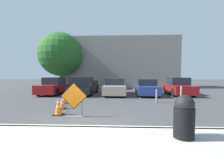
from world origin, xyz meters
TOP-DOWN VIEW (x-y plane):
  - ground_plane at (0.00, 10.00)m, footprint 96.00×96.00m
  - sidewalk_strip at (0.00, -1.47)m, footprint 23.71×2.95m
  - curb_lip at (0.00, 0.00)m, footprint 23.71×0.20m
  - road_closed_sign at (-0.67, 1.51)m, footprint 1.14×0.20m
  - traffic_cone_nearest at (-1.49, 1.83)m, footprint 0.44×0.44m
  - traffic_cone_second at (-1.78, 3.05)m, footprint 0.41×0.41m
  - traffic_cone_third at (-2.20, 4.46)m, footprint 0.49×0.49m
  - parked_car_nearest at (-4.87, 9.13)m, footprint 1.82×4.35m
  - pickup_truck at (-1.99, 9.03)m, footprint 2.07×5.05m
  - parked_car_second at (0.90, 8.96)m, footprint 1.98×4.47m
  - parked_car_third at (3.78, 9.02)m, footprint 2.01×4.56m
  - parked_car_fourth at (6.66, 9.14)m, footprint 1.94×4.25m
  - trash_bin at (2.97, -0.78)m, footprint 0.53×0.53m
  - bollard_nearest at (3.73, 5.14)m, footprint 0.12×0.12m
  - bollard_second at (5.32, 5.14)m, footprint 0.12×0.12m
  - building_facade_backdrop at (1.31, 17.82)m, footprint 16.22×5.00m
  - street_tree_behind_lot at (-6.25, 14.46)m, footprint 5.60×5.60m

SIDE VIEW (x-z plane):
  - ground_plane at x=0.00m, z-range 0.00..0.00m
  - sidewalk_strip at x=0.00m, z-range 0.00..0.14m
  - curb_lip at x=0.00m, z-range 0.00..0.14m
  - traffic_cone_third at x=-2.20m, z-range -0.01..0.59m
  - traffic_cone_second at x=-1.78m, z-range -0.01..0.61m
  - traffic_cone_nearest at x=-1.49m, z-range -0.01..0.77m
  - bollard_nearest at x=3.73m, z-range 0.03..0.90m
  - bollard_second at x=5.32m, z-range 0.03..1.11m
  - parked_car_third at x=3.78m, z-range -0.05..1.38m
  - parked_car_second at x=0.90m, z-range -0.06..1.43m
  - trash_bin at x=2.97m, z-range 0.15..1.29m
  - parked_car_fourth at x=6.66m, z-range -0.07..1.52m
  - parked_car_nearest at x=-4.87m, z-range -0.06..1.52m
  - pickup_truck at x=-1.99m, z-range -0.08..1.54m
  - road_closed_sign at x=-0.67m, z-range 0.05..1.54m
  - building_facade_backdrop at x=1.31m, z-range 0.00..7.04m
  - street_tree_behind_lot at x=-6.25m, z-range 0.83..8.09m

